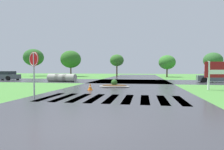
{
  "coord_description": "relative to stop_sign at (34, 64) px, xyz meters",
  "views": [
    {
      "loc": [
        1.74,
        -4.71,
        1.6
      ],
      "look_at": [
        -1.2,
        12.47,
        1.05
      ],
      "focal_mm": 30.06,
      "sensor_mm": 36.0,
      "label": 1
    }
  ],
  "objects": [
    {
      "name": "crosswalk_stripes",
      "position": [
        3.9,
        1.08,
        -1.86
      ],
      "size": [
        7.65,
        3.27,
        0.01
      ],
      "color": "white",
      "rests_on": "ground"
    },
    {
      "name": "background_treeline",
      "position": [
        -5.39,
        30.59,
        1.9
      ],
      "size": [
        42.93,
        5.92,
        6.32
      ],
      "color": "#4C3823",
      "rests_on": "ground"
    },
    {
      "name": "asphalt_roadway",
      "position": [
        3.9,
        5.8,
        -1.86
      ],
      "size": [
        9.71,
        80.0,
        0.01
      ],
      "primitive_type": "cube",
      "color": "#35353A",
      "rests_on": "ground"
    },
    {
      "name": "traffic_cone",
      "position": [
        1.63,
        4.76,
        -1.61
      ],
      "size": [
        0.36,
        0.36,
        0.53
      ],
      "color": "orange",
      "rests_on": "ground"
    },
    {
      "name": "stop_sign",
      "position": [
        0.0,
        0.0,
        0.0
      ],
      "size": [
        0.71,
        0.32,
        2.5
      ],
      "rotation": [
        0.0,
        0.0,
        -0.4
      ],
      "color": "#B2B5BA",
      "rests_on": "ground"
    },
    {
      "name": "car_white_sedan",
      "position": [
        14.2,
        15.53,
        -1.24
      ],
      "size": [
        4.4,
        2.48,
        1.31
      ],
      "rotation": [
        0.0,
        0.0,
        -0.13
      ],
      "color": "#4C545B",
      "rests_on": "ground"
    },
    {
      "name": "estate_billboard",
      "position": [
        11.62,
        6.67,
        -0.39
      ],
      "size": [
        2.77,
        0.56,
        2.23
      ],
      "rotation": [
        0.0,
        0.0,
        3.32
      ],
      "color": "white",
      "rests_on": "ground"
    },
    {
      "name": "median_island",
      "position": [
        3.0,
        7.73,
        -1.71
      ],
      "size": [
        2.76,
        1.61,
        0.68
      ],
      "color": "#9E9B93",
      "rests_on": "ground"
    },
    {
      "name": "drainage_pipe_stack",
      "position": [
        -4.72,
        13.57,
        -1.36
      ],
      "size": [
        3.92,
        1.5,
        0.99
      ],
      "color": "#9E9B93",
      "rests_on": "ground"
    },
    {
      "name": "ground_plane",
      "position": [
        3.9,
        -4.2,
        -1.91
      ],
      "size": [
        120.0,
        120.0,
        0.1
      ],
      "primitive_type": "cube",
      "color": "#478438"
    },
    {
      "name": "car_dark_suv",
      "position": [
        -14.65,
        15.81,
        -1.24
      ],
      "size": [
        4.17,
        2.34,
        1.3
      ],
      "rotation": [
        0.0,
        0.0,
        3.08
      ],
      "color": "#4C545B",
      "rests_on": "ground"
    },
    {
      "name": "asphalt_cross_road",
      "position": [
        3.9,
        15.76,
        -1.86
      ],
      "size": [
        90.0,
        8.74,
        0.01
      ],
      "primitive_type": "cube",
      "color": "#35353A",
      "rests_on": "ground"
    }
  ]
}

